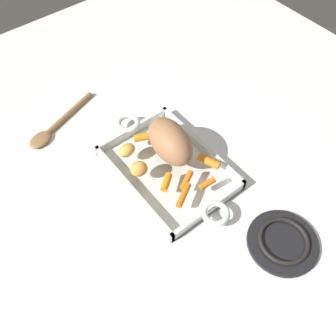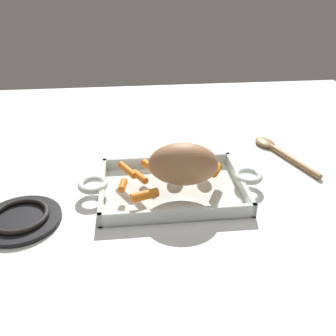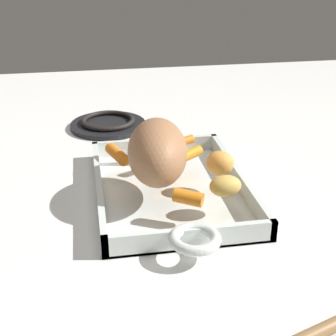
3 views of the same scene
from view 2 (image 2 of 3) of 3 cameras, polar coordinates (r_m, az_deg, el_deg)
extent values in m
plane|color=silver|center=(0.86, 0.65, -3.69)|extent=(1.70, 1.70, 0.00)
cube|color=silver|center=(0.86, 0.65, -3.47)|extent=(0.33, 0.24, 0.01)
cube|color=silver|center=(0.76, 1.67, -7.47)|extent=(0.33, 0.01, 0.03)
cube|color=silver|center=(0.95, -0.15, 0.98)|extent=(0.33, 0.01, 0.03)
cube|color=silver|center=(0.85, -10.25, -3.34)|extent=(0.01, 0.24, 0.03)
cube|color=silver|center=(0.88, 11.14, -2.12)|extent=(0.01, 0.24, 0.03)
torus|color=silver|center=(0.84, -11.76, -2.63)|extent=(0.07, 0.07, 0.01)
torus|color=silver|center=(0.88, 12.55, -1.28)|extent=(0.07, 0.07, 0.01)
ellipsoid|color=#9B6945|center=(0.80, 2.41, 0.62)|extent=(0.17, 0.11, 0.10)
cylinder|color=orange|center=(0.86, 7.53, -0.30)|extent=(0.04, 0.05, 0.02)
cylinder|color=orange|center=(0.84, -4.49, -1.20)|extent=(0.04, 0.05, 0.02)
cylinder|color=orange|center=(0.80, -7.15, -2.73)|extent=(0.02, 0.05, 0.02)
cylinder|color=orange|center=(0.76, -3.70, -4.30)|extent=(0.06, 0.04, 0.02)
cylinder|color=orange|center=(0.86, -6.43, -0.31)|extent=(0.05, 0.07, 0.02)
cylinder|color=orange|center=(0.87, -2.87, 0.26)|extent=(0.04, 0.05, 0.02)
ellipsoid|color=gold|center=(0.90, 5.79, 1.82)|extent=(0.04, 0.05, 0.03)
ellipsoid|color=gold|center=(0.90, 1.29, 2.15)|extent=(0.05, 0.06, 0.04)
cylinder|color=black|center=(0.82, -22.17, -7.56)|extent=(0.17, 0.17, 0.01)
torus|color=black|center=(0.82, -22.31, -6.97)|extent=(0.12, 0.12, 0.01)
cylinder|color=olive|center=(1.03, 19.15, 1.14)|extent=(0.08, 0.19, 0.02)
ellipsoid|color=olive|center=(1.11, 15.04, 3.91)|extent=(0.07, 0.08, 0.02)
camera|label=1|loc=(1.15, -32.08, 42.59)|focal=38.49mm
camera|label=3|loc=(0.98, 49.21, 14.94)|focal=52.26mm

